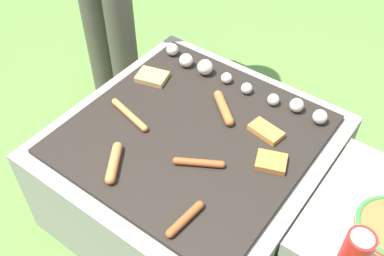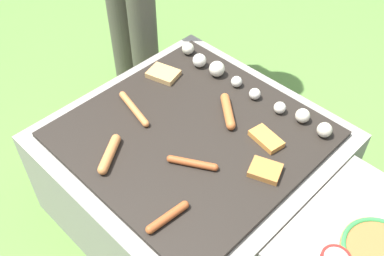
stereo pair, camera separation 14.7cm
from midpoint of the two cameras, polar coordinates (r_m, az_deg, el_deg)
The scene contains 12 objects.
ground_plane at distance 1.81m, azimuth -2.36°, elevation -9.91°, with size 14.00×14.00×0.00m, color #567F38.
grill at distance 1.64m, azimuth -2.57°, elevation -5.80°, with size 0.85×0.85×0.42m.
sausage_front_center at distance 1.55m, azimuth -10.66°, elevation 1.55°, with size 0.19×0.06×0.02m.
sausage_back_center at distance 1.41m, azimuth -12.86°, elevation -4.47°, with size 0.10×0.14×0.03m.
sausage_mid_right at distance 1.38m, azimuth -2.17°, elevation -4.58°, with size 0.14×0.09×0.02m.
sausage_front_left at distance 1.55m, azimuth 1.33°, elevation 2.45°, with size 0.14×0.12×0.03m.
sausage_back_left at distance 1.26m, azimuth -4.27°, elevation -11.63°, with size 0.04×0.15×0.02m.
bread_slice_left at distance 1.48m, azimuth 6.60°, elevation -0.54°, with size 0.12×0.08×0.02m.
bread_slice_center at distance 1.39m, azimuth 7.07°, elevation -4.46°, with size 0.11×0.11×0.02m.
bread_slice_right at distance 1.70m, azimuth -7.58°, elevation 6.35°, with size 0.13×0.11×0.02m.
mushroom_row at distance 1.65m, azimuth 2.69°, elevation 6.08°, with size 0.69×0.08×0.06m.
condiment_bottle at distance 1.17m, azimuth 16.69°, elevation -14.97°, with size 0.07×0.07×0.18m.
Camera 1 is at (0.62, -0.83, 1.49)m, focal length 42.00 mm.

